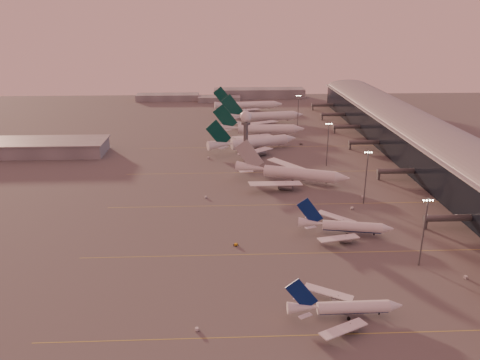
{
  "coord_description": "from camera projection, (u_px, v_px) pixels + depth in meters",
  "views": [
    {
      "loc": [
        -9.58,
        -138.2,
        82.37
      ],
      "look_at": [
        -0.83,
        62.09,
        9.57
      ],
      "focal_mm": 35.0,
      "sensor_mm": 36.0,
      "label": 1
    }
  ],
  "objects": [
    {
      "name": "taxiway_markings",
      "position": [
        308.0,
        203.0,
        212.1
      ],
      "size": [
        180.0,
        185.25,
        0.02
      ],
      "color": "gold",
      "rests_on": "ground"
    },
    {
      "name": "widebody_white",
      "position": [
        292.0,
        176.0,
        236.9
      ],
      "size": [
        56.56,
        44.55,
        20.78
      ],
      "color": "white",
      "rests_on": "ground"
    },
    {
      "name": "gsv_catering_b",
      "position": [
        363.0,
        194.0,
        216.86
      ],
      "size": [
        6.24,
        4.35,
        4.69
      ],
      "color": "silver",
      "rests_on": "ground"
    },
    {
      "name": "hangar",
      "position": [
        38.0,
        147.0,
        283.35
      ],
      "size": [
        82.0,
        27.0,
        8.5
      ],
      "color": "slate",
      "rests_on": "ground"
    },
    {
      "name": "gsv_tug_hangar",
      "position": [
        301.0,
        144.0,
        304.57
      ],
      "size": [
        3.81,
        2.63,
        1.01
      ],
      "color": "#5B5E60",
      "rests_on": "ground"
    },
    {
      "name": "gsv_truck_d",
      "position": [
        208.0,
        157.0,
        276.33
      ],
      "size": [
        3.22,
        5.24,
        1.99
      ],
      "color": "silver",
      "rests_on": "ground"
    },
    {
      "name": "greentail_a",
      "position": [
        253.0,
        145.0,
        290.71
      ],
      "size": [
        57.78,
        45.9,
        21.8
      ],
      "color": "white",
      "rests_on": "ground"
    },
    {
      "name": "ground",
      "position": [
        250.0,
        269.0,
        158.28
      ],
      "size": [
        700.0,
        700.0,
        0.0
      ],
      "primitive_type": "plane",
      "color": "#555353",
      "rests_on": "ground"
    },
    {
      "name": "mast_b",
      "position": [
        366.0,
        175.0,
        207.5
      ],
      "size": [
        3.6,
        0.56,
        25.0
      ],
      "color": "#525559",
      "rests_on": "ground"
    },
    {
      "name": "gsv_tug_mid",
      "position": [
        236.0,
        245.0,
        173.62
      ],
      "size": [
        3.66,
        3.57,
        0.91
      ],
      "color": "gold",
      "rests_on": "ground"
    },
    {
      "name": "gsv_truck_a",
      "position": [
        198.0,
        328.0,
        127.4
      ],
      "size": [
        5.0,
        2.17,
        1.96
      ],
      "color": "silver",
      "rests_on": "ground"
    },
    {
      "name": "distant_horizon",
      "position": [
        232.0,
        95.0,
        462.39
      ],
      "size": [
        165.0,
        37.5,
        9.0
      ],
      "color": "slate",
      "rests_on": "ground"
    },
    {
      "name": "narrowbody_mid",
      "position": [
        345.0,
        228.0,
        181.61
      ],
      "size": [
        37.02,
        29.28,
        14.59
      ],
      "color": "white",
      "rests_on": "ground"
    },
    {
      "name": "greentail_d",
      "position": [
        249.0,
        107.0,
        405.15
      ],
      "size": [
        60.55,
        48.65,
        22.02
      ],
      "color": "white",
      "rests_on": "ground"
    },
    {
      "name": "gsv_truck_c",
      "position": [
        206.0,
        196.0,
        217.78
      ],
      "size": [
        5.28,
        3.78,
        2.02
      ],
      "color": "silver",
      "rests_on": "ground"
    },
    {
      "name": "radar_tower",
      "position": [
        246.0,
        126.0,
        264.03
      ],
      "size": [
        6.4,
        6.4,
        31.1
      ],
      "color": "#525559",
      "rests_on": "ground"
    },
    {
      "name": "greentail_b",
      "position": [
        260.0,
        131.0,
        322.56
      ],
      "size": [
        63.02,
        50.83,
        22.88
      ],
      "color": "white",
      "rests_on": "ground"
    },
    {
      "name": "gsv_catering_a",
      "position": [
        467.0,
        273.0,
        152.05
      ],
      "size": [
        5.08,
        4.05,
        3.83
      ],
      "color": "silver",
      "rests_on": "ground"
    },
    {
      "name": "gsv_tug_near",
      "position": [
        340.0,
        330.0,
        127.02
      ],
      "size": [
        3.56,
        4.35,
        1.08
      ],
      "color": "gold",
      "rests_on": "ground"
    },
    {
      "name": "gsv_truck_b",
      "position": [
        353.0,
        207.0,
        205.31
      ],
      "size": [
        5.67,
        2.28,
        2.26
      ],
      "color": "silver",
      "rests_on": "ground"
    },
    {
      "name": "mast_c",
      "position": [
        328.0,
        142.0,
        258.94
      ],
      "size": [
        3.6,
        0.56,
        25.0
      ],
      "color": "#525559",
      "rests_on": "ground"
    },
    {
      "name": "mast_a",
      "position": [
        424.0,
        229.0,
        155.98
      ],
      "size": [
        3.6,
        0.56,
        25.0
      ],
      "color": "#525559",
      "rests_on": "ground"
    },
    {
      "name": "narrowbody_near",
      "position": [
        345.0,
        309.0,
        132.45
      ],
      "size": [
        33.9,
        27.08,
        13.25
      ],
      "color": "white",
      "rests_on": "ground"
    },
    {
      "name": "greentail_c",
      "position": [
        263.0,
        118.0,
        360.67
      ],
      "size": [
        64.84,
        52.03,
        23.63
      ],
      "color": "white",
      "rests_on": "ground"
    },
    {
      "name": "mast_d",
      "position": [
        298.0,
        110.0,
        343.38
      ],
      "size": [
        3.6,
        0.56,
        25.0
      ],
      "color": "#525559",
      "rests_on": "ground"
    },
    {
      "name": "gsv_tug_far",
      "position": [
        282.0,
        175.0,
        247.21
      ],
      "size": [
        4.25,
        4.58,
        1.13
      ],
      "color": "gold",
      "rests_on": "ground"
    },
    {
      "name": "terminal",
      "position": [
        429.0,
        146.0,
        262.5
      ],
      "size": [
        57.0,
        362.0,
        23.04
      ],
      "color": "black",
      "rests_on": "ground"
    }
  ]
}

